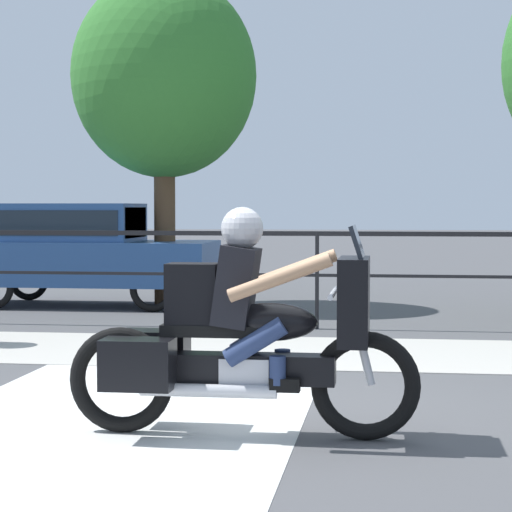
% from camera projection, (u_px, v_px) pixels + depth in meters
% --- Properties ---
extents(ground_plane, '(120.00, 120.00, 0.00)m').
position_uv_depth(ground_plane, '(263.00, 419.00, 7.39)').
color(ground_plane, '#4C4C4F').
extents(sidewalk_band, '(44.00, 2.40, 0.01)m').
position_uv_depth(sidewalk_band, '(303.00, 352.00, 10.76)').
color(sidewalk_band, '#B7B2A8').
rests_on(sidewalk_band, ground).
extents(crosswalk_band, '(2.75, 6.00, 0.01)m').
position_uv_depth(crosswalk_band, '(116.00, 420.00, 7.33)').
color(crosswalk_band, silver).
rests_on(crosswalk_band, ground).
extents(fence_railing, '(36.00, 0.05, 1.26)m').
position_uv_depth(fence_railing, '(317.00, 252.00, 12.79)').
color(fence_railing, black).
rests_on(fence_railing, ground).
extents(motorcycle, '(2.43, 0.76, 1.57)m').
position_uv_depth(motorcycle, '(241.00, 334.00, 6.80)').
color(motorcycle, black).
rests_on(motorcycle, ground).
extents(parked_car, '(4.03, 1.67, 1.62)m').
position_uv_depth(parked_car, '(81.00, 248.00, 15.76)').
color(parked_car, '#284C84').
rests_on(parked_car, ground).
extents(tree_behind_car, '(2.90, 2.90, 5.22)m').
position_uv_depth(tree_behind_car, '(164.00, 77.00, 15.61)').
color(tree_behind_car, brown).
rests_on(tree_behind_car, ground).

